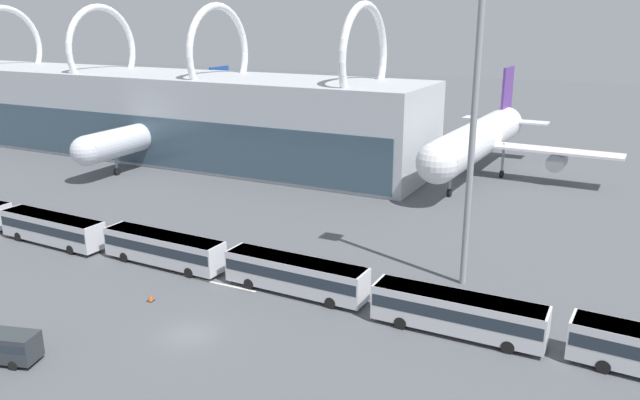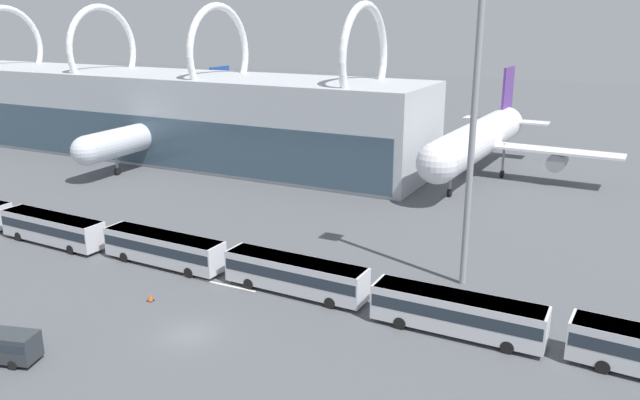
{
  "view_description": "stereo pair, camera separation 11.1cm",
  "coord_description": "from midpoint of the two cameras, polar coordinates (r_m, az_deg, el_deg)",
  "views": [
    {
      "loc": [
        28.44,
        -33.75,
        23.45
      ],
      "look_at": [
        -1.46,
        25.1,
        4.0
      ],
      "focal_mm": 35.0,
      "sensor_mm": 36.0,
      "label": 1
    },
    {
      "loc": [
        28.54,
        -33.7,
        23.45
      ],
      "look_at": [
        -1.46,
        25.1,
        4.0
      ],
      "focal_mm": 35.0,
      "sensor_mm": 36.0,
      "label": 2
    }
  ],
  "objects": [
    {
      "name": "terminal_building",
      "position": [
        121.98,
        -18.77,
        8.05
      ],
      "size": [
        120.77,
        18.69,
        25.67
      ],
      "color": "#B2B7BC",
      "rests_on": "ground_plane"
    },
    {
      "name": "shuttle_bus_3",
      "position": [
        54.97,
        -2.22,
        -6.71
      ],
      "size": [
        13.27,
        3.0,
        3.17
      ],
      "rotation": [
        0.0,
        0.0,
        -0.02
      ],
      "color": "silver",
      "rests_on": "ground_plane"
    },
    {
      "name": "lane_stripe_1",
      "position": [
        58.28,
        -9.24,
        -7.53
      ],
      "size": [
        8.06,
        0.35,
        0.01
      ],
      "primitive_type": "cube",
      "rotation": [
        0.0,
        0.0,
        0.01
      ],
      "color": "silver",
      "rests_on": "ground_plane"
    },
    {
      "name": "lane_stripe_0",
      "position": [
        62.08,
        -8.09,
        -5.95
      ],
      "size": [
        6.36,
        1.81,
        0.01
      ],
      "primitive_type": "cube",
      "rotation": [
        0.0,
        0.0,
        -0.24
      ],
      "color": "silver",
      "rests_on": "ground_plane"
    },
    {
      "name": "shuttle_bus_4",
      "position": [
        49.39,
        12.48,
        -9.91
      ],
      "size": [
        13.22,
        2.84,
        3.17
      ],
      "rotation": [
        0.0,
        0.0,
        0.0
      ],
      "color": "silver",
      "rests_on": "ground_plane"
    },
    {
      "name": "floodlight_mast",
      "position": [
        54.63,
        14.01,
        8.39
      ],
      "size": [
        2.05,
        2.05,
        27.48
      ],
      "color": "gray",
      "rests_on": "ground_plane"
    },
    {
      "name": "shuttle_bus_1",
      "position": [
        72.39,
        -23.23,
        -2.31
      ],
      "size": [
        13.29,
        3.14,
        3.17
      ],
      "rotation": [
        0.0,
        0.0,
        -0.03
      ],
      "color": "silver",
      "rests_on": "ground_plane"
    },
    {
      "name": "airliner_at_gate_near",
      "position": [
        110.65,
        -13.36,
        6.33
      ],
      "size": [
        40.03,
        42.63,
        14.4
      ],
      "rotation": [
        0.0,
        0.0,
        -1.52
      ],
      "color": "silver",
      "rests_on": "ground_plane"
    },
    {
      "name": "shuttle_bus_2",
      "position": [
        62.77,
        -14.06,
        -4.21
      ],
      "size": [
        13.27,
        3.03,
        3.17
      ],
      "rotation": [
        0.0,
        0.0,
        -0.02
      ],
      "color": "silver",
      "rests_on": "ground_plane"
    },
    {
      "name": "airliner_at_gate_far",
      "position": [
        97.27,
        14.39,
        5.45
      ],
      "size": [
        40.33,
        42.14,
        15.39
      ],
      "rotation": [
        0.0,
        0.0,
        -1.62
      ],
      "color": "white",
      "rests_on": "ground_plane"
    },
    {
      "name": "traffic_cone_0",
      "position": [
        56.01,
        -15.21,
        -8.58
      ],
      "size": [
        0.55,
        0.55,
        0.67
      ],
      "color": "black",
      "rests_on": "ground_plane"
    },
    {
      "name": "ground_plane",
      "position": [
        49.99,
        -11.86,
        -11.94
      ],
      "size": [
        440.0,
        440.0,
        0.0
      ],
      "primitive_type": "plane",
      "color": "#515459"
    }
  ]
}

